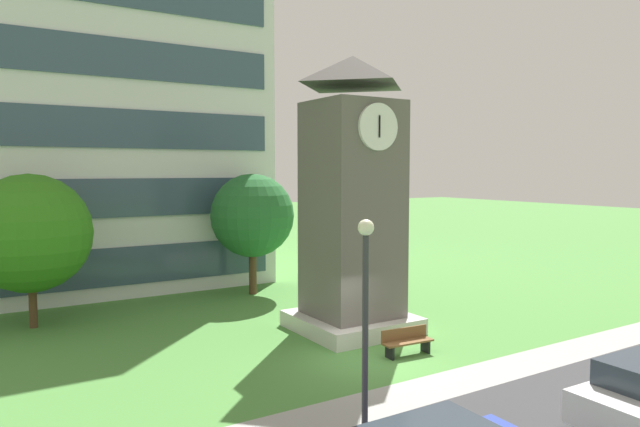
{
  "coord_description": "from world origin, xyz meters",
  "views": [
    {
      "loc": [
        -10.69,
        -14.48,
        6.1
      ],
      "look_at": [
        0.8,
        4.08,
        4.43
      ],
      "focal_mm": 32.07,
      "sensor_mm": 36.0,
      "label": 1
    }
  ],
  "objects_px": {
    "tree_streetside": "(252,216)",
    "clock_tower": "(352,210)",
    "park_bench": "(407,341)",
    "street_lamp": "(365,303)",
    "tree_near_tower": "(30,233)"
  },
  "relations": [
    {
      "from": "clock_tower",
      "to": "park_bench",
      "type": "relative_size",
      "value": 5.62
    },
    {
      "from": "park_bench",
      "to": "tree_near_tower",
      "type": "xyz_separation_m",
      "value": [
        -10.15,
        10.14,
        3.22
      ]
    },
    {
      "from": "park_bench",
      "to": "tree_near_tower",
      "type": "height_order",
      "value": "tree_near_tower"
    },
    {
      "from": "clock_tower",
      "to": "tree_near_tower",
      "type": "xyz_separation_m",
      "value": [
        -10.31,
        6.76,
        -0.92
      ]
    },
    {
      "from": "tree_streetside",
      "to": "clock_tower",
      "type": "bearing_deg",
      "value": -86.38
    },
    {
      "from": "park_bench",
      "to": "tree_streetside",
      "type": "xyz_separation_m",
      "value": [
        -0.34,
        11.18,
        3.4
      ]
    },
    {
      "from": "tree_streetside",
      "to": "park_bench",
      "type": "bearing_deg",
      "value": -88.26
    },
    {
      "from": "park_bench",
      "to": "tree_streetside",
      "type": "bearing_deg",
      "value": 91.74
    },
    {
      "from": "park_bench",
      "to": "street_lamp",
      "type": "xyz_separation_m",
      "value": [
        -4.83,
        -4.24,
        2.73
      ]
    },
    {
      "from": "tree_near_tower",
      "to": "tree_streetside",
      "type": "height_order",
      "value": "tree_near_tower"
    },
    {
      "from": "street_lamp",
      "to": "tree_streetside",
      "type": "height_order",
      "value": "tree_streetside"
    },
    {
      "from": "park_bench",
      "to": "tree_streetside",
      "type": "relative_size",
      "value": 0.31
    },
    {
      "from": "clock_tower",
      "to": "tree_near_tower",
      "type": "height_order",
      "value": "clock_tower"
    },
    {
      "from": "clock_tower",
      "to": "park_bench",
      "type": "xyz_separation_m",
      "value": [
        -0.15,
        -3.38,
        -4.14
      ]
    },
    {
      "from": "street_lamp",
      "to": "tree_near_tower",
      "type": "xyz_separation_m",
      "value": [
        -5.33,
        14.38,
        0.49
      ]
    }
  ]
}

